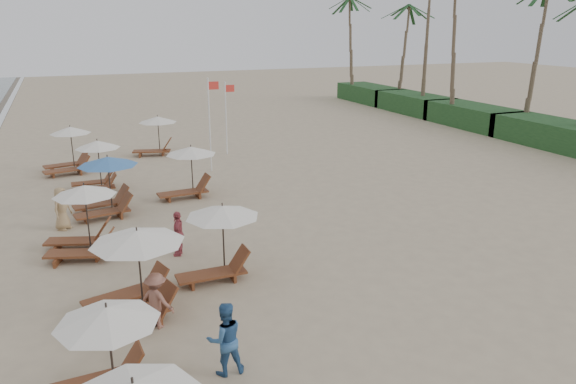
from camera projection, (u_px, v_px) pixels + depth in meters
name	position (u px, v px, depth m)	size (l,w,h in m)	color
ground	(369.00, 327.00, 13.98)	(160.00, 160.00, 0.00)	tan
shrub_hedge	(554.00, 134.00, 34.62)	(3.20, 53.00, 1.60)	#193D1C
lounger_station_1	(99.00, 361.00, 10.78)	(2.42, 2.05, 2.20)	brown
lounger_station_2	(130.00, 275.00, 14.29)	(2.87, 2.53, 2.35)	brown
lounger_station_3	(79.00, 225.00, 18.15)	(2.61, 2.56, 2.38)	brown
lounger_station_4	(103.00, 188.00, 21.98)	(2.78, 2.36, 2.38)	brown
lounger_station_5	(94.00, 167.00, 25.25)	(2.40, 2.02, 2.33)	brown
lounger_station_6	(67.00, 153.00, 28.34)	(2.66, 2.37, 2.39)	brown
inland_station_0	(217.00, 237.00, 16.34)	(2.76, 2.24, 2.22)	brown
inland_station_1	(187.00, 169.00, 24.21)	(2.87, 2.24, 2.22)	brown
inland_station_2	(155.00, 133.00, 32.18)	(2.88, 2.25, 2.22)	brown
beachgoer_mid_a	(225.00, 339.00, 11.93)	(0.82, 0.64, 1.69)	#2E5A8C
beachgoer_mid_b	(156.00, 301.00, 13.79)	(0.96, 0.55, 1.49)	brown
beachgoer_far_a	(178.00, 233.00, 18.18)	(0.90, 0.37, 1.53)	#A9434E
beachgoer_far_b	(62.00, 208.00, 20.47)	(0.80, 0.52, 1.64)	#9F8056
flag_pole_near	(210.00, 121.00, 28.13)	(0.59, 0.08, 4.84)	silver
flag_pole_far	(227.00, 114.00, 31.96)	(0.60, 0.08, 4.27)	silver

